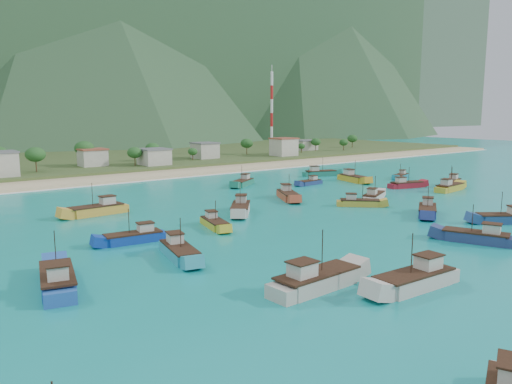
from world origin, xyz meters
TOP-DOWN VIEW (x-y plane):
  - ground at (0.00, 0.00)m, footprint 600.00×600.00m
  - beach at (0.00, 79.00)m, footprint 400.00×18.00m
  - land at (0.00, 140.00)m, footprint 400.00×110.00m
  - surf_line at (0.00, 69.50)m, footprint 400.00×2.50m
  - village at (12.47, 101.38)m, footprint 212.47×28.14m
  - vegetation at (-2.34, 104.18)m, footprint 278.72×25.47m
  - radio_tower at (81.53, 108.00)m, footprint 1.20×1.20m
  - boat_1 at (49.52, 45.39)m, footprint 11.33×6.79m
  - boat_3 at (12.83, 19.67)m, footprint 7.98×11.22m
  - boat_4 at (9.90, -28.10)m, footprint 6.92×11.29m
  - boat_5 at (22.64, -10.96)m, footprint 10.75×8.52m
  - boat_6 at (54.20, 3.10)m, footprint 11.28×4.43m
  - boat_8 at (49.97, 13.36)m, footprint 10.50×5.63m
  - boat_9 at (-29.04, 29.70)m, footprint 11.94×4.11m
  - boat_10 at (-24.85, -27.39)m, footprint 12.58×4.16m
  - boat_12 at (27.87, 6.52)m, footprint 10.41×6.93m
  - boat_15 at (63.49, 8.05)m, footprint 10.68×5.76m
  - boat_17 at (47.93, 30.33)m, footprint 5.90×11.91m
  - boat_18 at (-48.27, -8.78)m, footprint 6.35×12.54m
  - boat_20 at (-32.38, 5.22)m, footprint 10.22×4.12m
  - boat_21 at (-30.98, -6.51)m, footprint 5.40×11.08m
  - boat_23 at (27.34, -24.08)m, footprint 10.41×8.87m
  - boat_24 at (33.45, 33.58)m, footprint 8.59×3.29m
  - boat_25 at (-5.63, 13.41)m, footprint 9.88×10.84m
  - boat_26 at (-16.73, 6.14)m, footprint 4.85×9.45m
  - boat_27 at (17.45, 43.66)m, footprint 10.47×8.11m
  - boat_29 at (19.14, 3.58)m, footprint 8.61×8.48m
  - boat_30 at (-15.43, -34.24)m, footprint 12.20×4.23m
  - boat_32 at (65.00, 25.94)m, footprint 8.85×5.01m

SIDE VIEW (x-z plane):
  - ground at x=0.00m, z-range 0.00..0.00m
  - beach at x=0.00m, z-range -0.60..0.60m
  - land at x=0.00m, z-range -1.20..1.20m
  - surf_line at x=0.00m, z-range -0.04..0.04m
  - boat_24 at x=33.45m, z-range -1.97..2.99m
  - boat_32 at x=65.00m, z-range -1.99..3.03m
  - boat_26 at x=-16.73m, z-range -2.10..3.26m
  - boat_29 at x=19.14m, z-range -2.15..3.36m
  - boat_20 at x=-32.38m, z-range -2.26..3.61m
  - boat_8 at x=49.97m, z-range -2.29..3.66m
  - boat_12 at x=27.87m, z-range -2.29..3.67m
  - boat_15 at x=63.49m, z-range -2.32..3.74m
  - boat_27 at x=17.45m, z-range -2.35..3.80m
  - boat_23 at x=27.34m, z-range -2.39..3.89m
  - boat_21 at x=-30.98m, z-range -2.40..3.90m
  - boat_5 at x=22.64m, z-range -2.41..3.94m
  - boat_4 at x=9.90m, z-range -2.44..3.98m
  - boat_1 at x=49.52m, z-range -2.44..4.00m
  - boat_3 at x=12.83m, z-range -2.46..4.03m
  - boat_6 at x=54.20m, z-range -2.46..4.03m
  - boat_25 at x=-5.63m, z-range -2.53..4.18m
  - boat_17 at x=47.93m, z-range -2.54..4.22m
  - boat_9 at x=-29.04m, z-range -2.61..4.35m
  - boat_30 at x=-15.43m, z-range -2.65..4.45m
  - boat_18 at x=-48.27m, z-range -2.66..4.46m
  - boat_10 at x=-24.85m, z-range -2.73..4.62m
  - village at x=12.47m, z-range 1.01..8.22m
  - vegetation at x=-2.34m, z-range 0.68..9.60m
  - radio_tower at x=81.53m, z-range 1.60..38.00m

